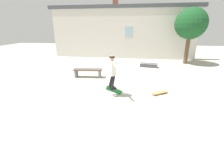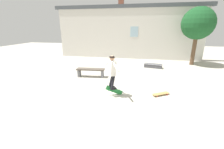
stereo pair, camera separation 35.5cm
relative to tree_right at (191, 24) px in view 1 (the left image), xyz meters
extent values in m
plane|color=#B2AD9E|center=(-5.41, -6.73, -3.12)|extent=(40.00, 40.00, 0.00)
cube|color=beige|center=(-5.41, 1.62, -0.88)|extent=(13.32, 0.40, 4.49)
cube|color=#474C51|center=(-5.41, 1.62, 1.53)|extent=(13.98, 0.52, 0.31)
cube|color=#99B7C6|center=(-4.77, 1.41, -0.64)|extent=(0.70, 0.02, 0.90)
cylinder|color=brown|center=(0.00, 0.00, -1.99)|extent=(0.30, 0.30, 2.26)
sphere|color=#194C23|center=(0.00, 0.00, 0.03)|extent=(2.37, 2.37, 2.37)
cube|color=brown|center=(-6.90, -4.59, -2.64)|extent=(1.70, 0.56, 0.08)
cube|color=slate|center=(-7.62, -4.66, -2.90)|extent=(0.15, 0.36, 0.44)
cube|color=slate|center=(-6.19, -4.53, -2.90)|extent=(0.15, 0.36, 0.44)
cube|color=#4C4C51|center=(-3.08, -1.61, -2.98)|extent=(1.32, 0.63, 0.29)
cube|color=#B7B7BC|center=(-3.12, -1.82, -2.85)|extent=(1.25, 0.25, 0.02)
cube|color=silver|center=(-5.12, -6.90, -1.86)|extent=(0.41, 0.43, 0.63)
sphere|color=#A37556|center=(-5.12, -6.90, -1.43)|extent=(0.29, 0.29, 0.21)
ellipsoid|color=black|center=(-5.12, -6.90, -1.39)|extent=(0.31, 0.31, 0.12)
cylinder|color=black|center=(-5.17, -6.83, -2.45)|extent=(0.30, 0.20, 0.69)
cube|color=black|center=(-5.14, -6.81, -2.76)|extent=(0.27, 0.23, 0.07)
cylinder|color=black|center=(-5.07, -6.97, -2.45)|extent=(0.25, 0.27, 0.69)
cube|color=black|center=(-5.04, -6.95, -2.76)|extent=(0.27, 0.23, 0.07)
cylinder|color=silver|center=(-5.34, -6.59, -1.72)|extent=(0.38, 0.49, 0.28)
cylinder|color=silver|center=(-4.89, -7.21, -1.72)|extent=(0.38, 0.49, 0.28)
cube|color=#237F38|center=(-5.03, -6.82, -2.89)|extent=(0.72, 0.40, 0.54)
cylinder|color=green|center=(-4.82, -6.64, -2.92)|extent=(0.08, 0.07, 0.05)
cylinder|color=green|center=(-4.89, -6.71, -3.10)|extent=(0.08, 0.07, 0.05)
cylinder|color=green|center=(-5.22, -6.84, -2.69)|extent=(0.08, 0.07, 0.05)
cylinder|color=green|center=(-5.29, -6.91, -2.87)|extent=(0.08, 0.07, 0.05)
cube|color=#AD894C|center=(-3.00, -6.41, -3.05)|extent=(0.80, 0.61, 0.02)
cylinder|color=#DB3D33|center=(-2.85, -6.18, -3.09)|extent=(0.05, 0.04, 0.05)
cylinder|color=#DB3D33|center=(-2.73, -6.38, -3.09)|extent=(0.05, 0.04, 0.05)
cylinder|color=#DB3D33|center=(-3.28, -6.44, -3.09)|extent=(0.05, 0.04, 0.05)
cylinder|color=#DB3D33|center=(-3.16, -6.64, -3.09)|extent=(0.05, 0.04, 0.05)
camera|label=1|loc=(-4.26, -12.85, -0.22)|focal=24.00mm
camera|label=2|loc=(-3.91, -12.79, -0.22)|focal=24.00mm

